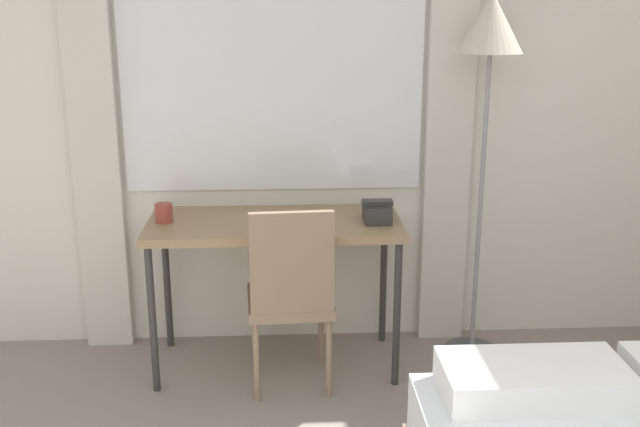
# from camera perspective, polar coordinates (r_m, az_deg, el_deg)

# --- Properties ---
(wall_back_with_window) EXTENTS (4.81, 0.13, 2.70)m
(wall_back_with_window) POSITION_cam_1_polar(r_m,az_deg,el_deg) (3.90, -1.08, 9.19)
(wall_back_with_window) COLOR silver
(wall_back_with_window) RESTS_ON ground_plane
(desk) EXTENTS (1.24, 0.56, 0.78)m
(desk) POSITION_cam_1_polar(r_m,az_deg,el_deg) (3.69, -3.47, -1.53)
(desk) COLOR #937551
(desk) RESTS_ON ground_plane
(desk_chair) EXTENTS (0.42, 0.42, 0.92)m
(desk_chair) POSITION_cam_1_polar(r_m,az_deg,el_deg) (3.52, -2.25, -5.87)
(desk_chair) COLOR #8C7259
(desk_chair) RESTS_ON ground_plane
(standing_lamp) EXTENTS (0.32, 0.32, 1.85)m
(standing_lamp) POSITION_cam_1_polar(r_m,az_deg,el_deg) (3.71, 12.81, 11.61)
(standing_lamp) COLOR #4C4C51
(standing_lamp) RESTS_ON ground_plane
(telephone) EXTENTS (0.15, 0.18, 0.11)m
(telephone) POSITION_cam_1_polar(r_m,az_deg,el_deg) (3.65, 4.37, 0.13)
(telephone) COLOR #2D2D2D
(telephone) RESTS_ON desk
(book) EXTENTS (0.31, 0.26, 0.02)m
(book) POSITION_cam_1_polar(r_m,az_deg,el_deg) (3.63, -2.60, -0.49)
(book) COLOR #33664C
(book) RESTS_ON desk
(mug) EXTENTS (0.09, 0.09, 0.09)m
(mug) POSITION_cam_1_polar(r_m,az_deg,el_deg) (3.71, -11.82, 0.05)
(mug) COLOR #993F33
(mug) RESTS_ON desk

